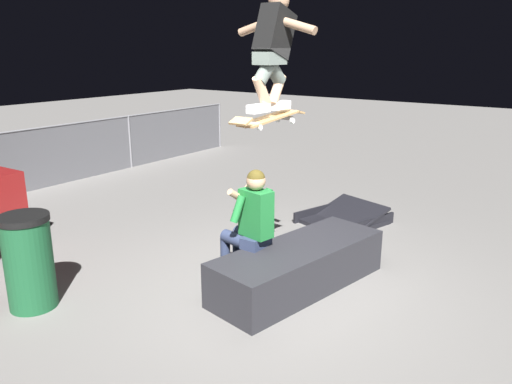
{
  "coord_description": "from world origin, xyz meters",
  "views": [
    {
      "loc": [
        -4.07,
        -2.72,
        2.5
      ],
      "look_at": [
        -0.05,
        0.2,
        1.07
      ],
      "focal_mm": 35.33,
      "sensor_mm": 36.0,
      "label": 1
    }
  ],
  "objects": [
    {
      "name": "person_sitting_on_ledge",
      "position": [
        -0.03,
        0.31,
        0.73
      ],
      "size": [
        0.6,
        0.78,
        1.31
      ],
      "color": "#2D3856",
      "rests_on": "ground"
    },
    {
      "name": "kicker_ramp",
      "position": [
        2.41,
        0.38,
        0.06
      ],
      "size": [
        1.26,
        1.2,
        0.34
      ],
      "color": "black",
      "rests_on": "ground"
    },
    {
      "name": "trash_bin",
      "position": [
        -1.69,
        1.76,
        0.48
      ],
      "size": [
        0.48,
        0.48,
        0.96
      ],
      "color": "#19512D",
      "rests_on": "ground"
    },
    {
      "name": "ledge_box_main",
      "position": [
        0.23,
        -0.16,
        0.24
      ],
      "size": [
        2.18,
        1.08,
        0.47
      ],
      "primitive_type": "cube",
      "rotation": [
        0.0,
        0.0,
        -0.18
      ],
      "color": "#28282D",
      "rests_on": "ground"
    },
    {
      "name": "ground_plane",
      "position": [
        0.0,
        0.0,
        0.0
      ],
      "size": [
        40.0,
        40.0,
        0.0
      ],
      "primitive_type": "plane",
      "color": "slate"
    },
    {
      "name": "skateboard",
      "position": [
        0.02,
        0.09,
        1.83
      ],
      "size": [
        1.02,
        0.22,
        0.13
      ],
      "color": "#AD8451"
    },
    {
      "name": "skater_airborne",
      "position": [
        0.07,
        0.09,
        2.52
      ],
      "size": [
        0.62,
        0.89,
        1.12
      ],
      "color": "white"
    }
  ]
}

